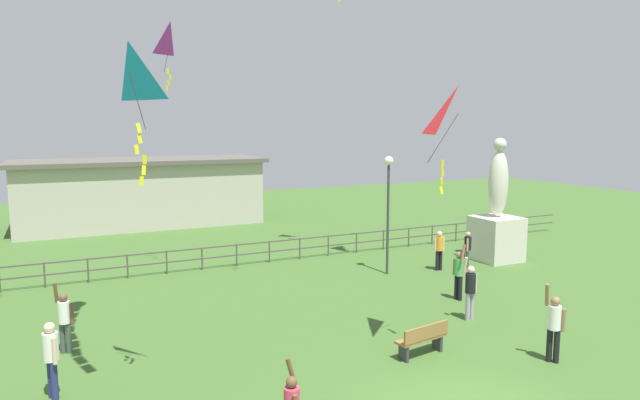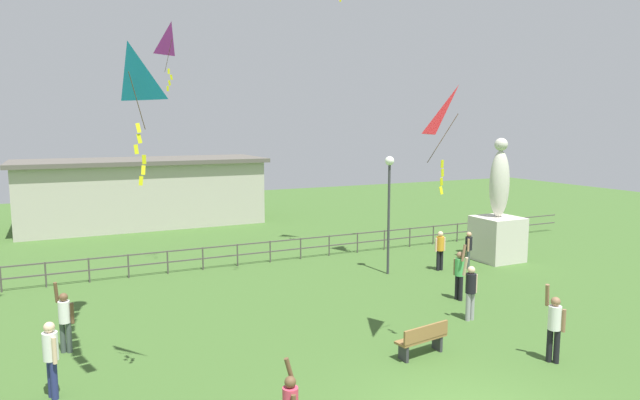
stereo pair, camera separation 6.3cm
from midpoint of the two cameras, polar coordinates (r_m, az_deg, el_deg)
statue_monument at (r=25.48m, az=17.91°, el=-2.38°), size 1.82×1.82×5.37m
lamppost at (r=21.90m, az=7.22°, el=1.07°), size 0.36×0.36×4.71m
park_bench at (r=14.86m, az=10.66°, el=-13.87°), size 1.54×0.63×0.85m
person_0 at (r=17.57m, az=15.36°, el=-8.78°), size 0.52×0.31×1.98m
person_1 at (r=23.21m, az=12.34°, el=-4.84°), size 0.49×0.30×1.63m
person_2 at (r=23.82m, az=15.13°, el=-4.74°), size 0.35×0.36×1.54m
person_4 at (r=16.08m, az=-24.70°, el=-10.95°), size 0.46×0.36×1.88m
person_5 at (r=19.45m, az=14.25°, el=-7.17°), size 0.31×0.52×1.97m
person_6 at (r=15.24m, az=23.11°, el=-11.67°), size 0.35×0.52×1.99m
person_7 at (r=13.65m, az=-25.85°, el=-14.14°), size 0.32×0.49×1.72m
kite_1 at (r=14.12m, az=14.11°, el=8.41°), size 1.26×1.37×2.61m
kite_2 at (r=22.48m, az=-14.94°, el=15.53°), size 0.89×0.84×2.55m
kite_4 at (r=12.04m, az=-18.90°, el=11.91°), size 0.87×1.05×2.91m
waterfront_railing at (r=23.72m, az=-8.10°, el=-5.25°), size 36.04×0.06×0.95m
pavilion_building at (r=34.62m, az=-17.73°, el=0.82°), size 14.16×5.55×3.95m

